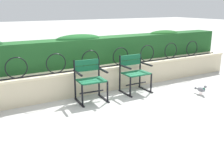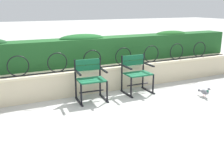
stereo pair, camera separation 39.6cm
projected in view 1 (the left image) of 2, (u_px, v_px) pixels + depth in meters
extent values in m
plane|color=#ADADA8|center=(114.00, 101.00, 5.22)|extent=(60.00, 60.00, 0.00)
cube|color=beige|center=(97.00, 80.00, 5.83)|extent=(8.10, 0.35, 0.50)
cube|color=beige|center=(97.00, 68.00, 5.75)|extent=(8.10, 0.41, 0.05)
cylinder|color=black|center=(98.00, 67.00, 5.68)|extent=(7.55, 0.02, 0.02)
torus|color=black|center=(16.00, 68.00, 4.81)|extent=(0.42, 0.02, 0.42)
torus|color=black|center=(56.00, 63.00, 5.17)|extent=(0.42, 0.02, 0.42)
torus|color=black|center=(90.00, 60.00, 5.54)|extent=(0.42, 0.02, 0.42)
torus|color=black|center=(121.00, 56.00, 5.91)|extent=(0.42, 0.02, 0.42)
torus|color=black|center=(147.00, 53.00, 6.28)|extent=(0.42, 0.02, 0.42)
torus|color=black|center=(171.00, 51.00, 6.65)|extent=(0.42, 0.02, 0.42)
torus|color=black|center=(192.00, 48.00, 7.01)|extent=(0.42, 0.02, 0.42)
cube|color=#1E5123|center=(88.00, 51.00, 6.03)|extent=(7.94, 0.52, 0.61)
ellipsoid|color=#1A5021|center=(78.00, 39.00, 5.84)|extent=(1.07, 0.47, 0.21)
ellipsoid|color=#1D551F|center=(164.00, 33.00, 7.06)|extent=(0.91, 0.47, 0.16)
cube|color=#145B38|center=(94.00, 82.00, 5.01)|extent=(0.55, 0.16, 0.03)
cube|color=#145B38|center=(91.00, 81.00, 5.13)|extent=(0.55, 0.16, 0.03)
cube|color=#145B38|center=(89.00, 79.00, 5.25)|extent=(0.55, 0.16, 0.03)
cube|color=#145B38|center=(87.00, 62.00, 5.25)|extent=(0.54, 0.06, 0.11)
cube|color=#145B38|center=(87.00, 68.00, 5.28)|extent=(0.54, 0.06, 0.11)
cylinder|color=black|center=(99.00, 77.00, 5.46)|extent=(0.04, 0.04, 0.84)
cylinder|color=black|center=(108.00, 92.00, 5.14)|extent=(0.04, 0.04, 0.44)
cube|color=black|center=(104.00, 98.00, 5.36)|extent=(0.07, 0.52, 0.02)
cube|color=black|center=(103.00, 70.00, 5.20)|extent=(0.06, 0.40, 0.03)
cylinder|color=black|center=(75.00, 80.00, 5.23)|extent=(0.04, 0.04, 0.84)
cylinder|color=black|center=(82.00, 96.00, 4.91)|extent=(0.04, 0.04, 0.44)
cube|color=black|center=(79.00, 103.00, 5.13)|extent=(0.07, 0.52, 0.02)
cube|color=black|center=(78.00, 73.00, 4.97)|extent=(0.06, 0.40, 0.03)
cylinder|color=black|center=(92.00, 92.00, 5.19)|extent=(0.51, 0.06, 0.03)
cube|color=#145B38|center=(140.00, 75.00, 5.56)|extent=(0.56, 0.13, 0.03)
cube|color=#145B38|center=(136.00, 73.00, 5.68)|extent=(0.56, 0.13, 0.03)
cube|color=#145B38|center=(133.00, 72.00, 5.79)|extent=(0.56, 0.13, 0.03)
cube|color=#145B38|center=(130.00, 57.00, 5.79)|extent=(0.56, 0.03, 0.11)
cube|color=#145B38|center=(130.00, 63.00, 5.82)|extent=(0.56, 0.03, 0.11)
cylinder|color=black|center=(140.00, 70.00, 6.02)|extent=(0.04, 0.04, 0.84)
cylinder|color=black|center=(151.00, 83.00, 5.71)|extent=(0.04, 0.04, 0.44)
cube|color=black|center=(146.00, 90.00, 5.92)|extent=(0.04, 0.52, 0.02)
cube|color=black|center=(147.00, 64.00, 5.76)|extent=(0.04, 0.40, 0.03)
cylinder|color=black|center=(120.00, 74.00, 5.75)|extent=(0.04, 0.04, 0.84)
cylinder|color=black|center=(130.00, 87.00, 5.44)|extent=(0.04, 0.04, 0.44)
cube|color=black|center=(125.00, 94.00, 5.65)|extent=(0.04, 0.52, 0.02)
cube|color=black|center=(126.00, 67.00, 5.49)|extent=(0.04, 0.40, 0.03)
cylinder|color=black|center=(136.00, 84.00, 5.74)|extent=(0.53, 0.03, 0.03)
ellipsoid|color=gray|center=(201.00, 90.00, 5.63)|extent=(0.13, 0.20, 0.11)
cylinder|color=#2D6B56|center=(204.00, 89.00, 5.57)|extent=(0.05, 0.07, 0.06)
sphere|color=slate|center=(205.00, 87.00, 5.54)|extent=(0.06, 0.06, 0.06)
cone|color=black|center=(207.00, 87.00, 5.52)|extent=(0.02, 0.02, 0.01)
cone|color=#595960|center=(197.00, 89.00, 5.72)|extent=(0.07, 0.09, 0.06)
ellipsoid|color=slate|center=(202.00, 89.00, 5.66)|extent=(0.04, 0.14, 0.07)
ellipsoid|color=slate|center=(200.00, 90.00, 5.61)|extent=(0.04, 0.14, 0.07)
cylinder|color=#C6515B|center=(202.00, 93.00, 5.65)|extent=(0.01, 0.01, 0.05)
cylinder|color=#C6515B|center=(200.00, 93.00, 5.65)|extent=(0.01, 0.01, 0.05)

